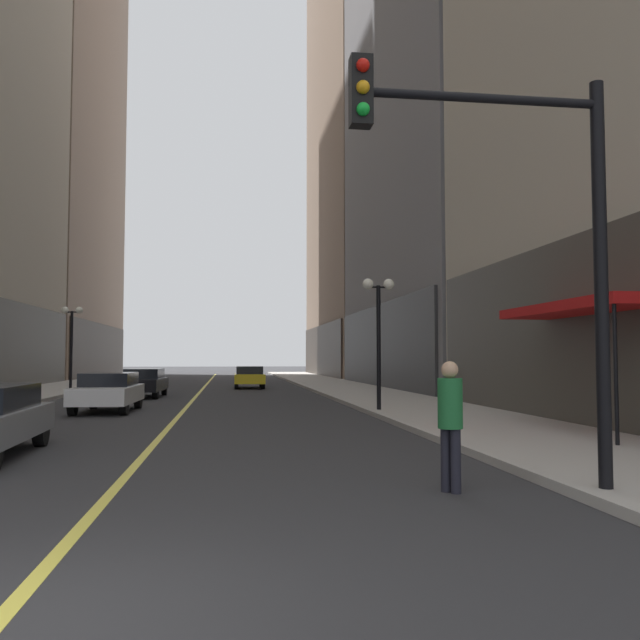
{
  "coord_description": "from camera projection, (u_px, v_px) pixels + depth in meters",
  "views": [
    {
      "loc": [
        1.58,
        -4.61,
        1.83
      ],
      "look_at": [
        6.3,
        30.19,
        3.83
      ],
      "focal_mm": 37.25,
      "sensor_mm": 36.0,
      "label": 1
    }
  ],
  "objects": [
    {
      "name": "ground_plane",
      "position": [
        203.0,
        389.0,
        38.87
      ],
      "size": [
        200.0,
        200.0,
        0.0
      ],
      "primitive_type": "plane",
      "color": "#2D2D30"
    },
    {
      "name": "car_white",
      "position": [
        108.0,
        391.0,
        22.49
      ],
      "size": [
        1.88,
        4.25,
        1.32
      ],
      "color": "silver",
      "rests_on": "ground"
    },
    {
      "name": "traffic_light_near_right",
      "position": [
        524.0,
        210.0,
        8.59
      ],
      "size": [
        3.43,
        0.35,
        5.65
      ],
      "color": "black",
      "rests_on": "ground"
    },
    {
      "name": "street_lamp_left_far",
      "position": [
        72.0,
        330.0,
        33.64
      ],
      "size": [
        1.06,
        0.36,
        4.43
      ],
      "color": "black",
      "rests_on": "ground"
    },
    {
      "name": "sidewalk_left",
      "position": [
        56.0,
        389.0,
        37.76
      ],
      "size": [
        4.5,
        78.0,
        0.15
      ],
      "primitive_type": "cube",
      "color": "#ADA8A0",
      "rests_on": "ground"
    },
    {
      "name": "sidewalk_right",
      "position": [
        341.0,
        387.0,
        39.98
      ],
      "size": [
        4.5,
        78.0,
        0.15
      ],
      "primitive_type": "cube",
      "color": "#ADA8A0",
      "rests_on": "ground"
    },
    {
      "name": "building_right_far",
      "position": [
        385.0,
        96.0,
        67.5
      ],
      "size": [
        13.22,
        26.0,
        57.13
      ],
      "color": "gray",
      "rests_on": "ground"
    },
    {
      "name": "storefront_awning_right",
      "position": [
        579.0,
        308.0,
        15.55
      ],
      "size": [
        1.6,
        5.47,
        3.12
      ],
      "color": "#B21414",
      "rests_on": "ground"
    },
    {
      "name": "street_lamp_right_mid",
      "position": [
        378.0,
        314.0,
        21.73
      ],
      "size": [
        1.06,
        0.36,
        4.43
      ],
      "color": "black",
      "rests_on": "ground"
    },
    {
      "name": "car_black",
      "position": [
        144.0,
        382.0,
        30.82
      ],
      "size": [
        1.87,
        4.39,
        1.32
      ],
      "color": "black",
      "rests_on": "ground"
    },
    {
      "name": "car_yellow",
      "position": [
        249.0,
        376.0,
        39.92
      ],
      "size": [
        1.82,
        4.32,
        1.32
      ],
      "color": "yellow",
      "rests_on": "ground"
    },
    {
      "name": "lane_centre_stripe",
      "position": [
        203.0,
        389.0,
        38.87
      ],
      "size": [
        0.16,
        70.0,
        0.01
      ],
      "primitive_type": "cube",
      "color": "#E5D64C",
      "rests_on": "ground"
    },
    {
      "name": "fire_hydrant_right",
      "position": [
        445.0,
        415.0,
        16.49
      ],
      "size": [
        0.28,
        0.28,
        0.8
      ],
      "primitive_type": "cylinder",
      "color": "red",
      "rests_on": "ground"
    },
    {
      "name": "pedestrian_in_green_parka",
      "position": [
        450.0,
        415.0,
        9.06
      ],
      "size": [
        0.48,
        0.48,
        1.78
      ],
      "color": "black",
      "rests_on": "ground"
    }
  ]
}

